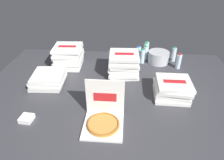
{
  "coord_description": "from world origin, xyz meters",
  "views": [
    {
      "loc": [
        0.14,
        -1.87,
        1.39
      ],
      "look_at": [
        -0.02,
        0.1,
        0.14
      ],
      "focal_mm": 32.03,
      "sensor_mm": 36.0,
      "label": 1
    }
  ],
  "objects_px": {
    "pizza_stack_left_near": "(123,64)",
    "water_bottle_5": "(146,50)",
    "ice_bucket": "(158,57)",
    "water_bottle_1": "(142,56)",
    "water_bottle_6": "(179,61)",
    "pizza_stack_right_near": "(48,79)",
    "water_bottle_2": "(139,53)",
    "open_pizza_box": "(104,117)",
    "water_bottle_0": "(147,48)",
    "napkin_pile": "(27,118)",
    "water_bottle_4": "(146,53)",
    "pizza_stack_right_mid": "(68,56)",
    "water_bottle_3": "(174,54)"
  },
  "relations": [
    {
      "from": "pizza_stack_left_near",
      "to": "water_bottle_5",
      "type": "bearing_deg",
      "value": 59.94
    },
    {
      "from": "ice_bucket",
      "to": "water_bottle_1",
      "type": "height_order",
      "value": "water_bottle_1"
    },
    {
      "from": "water_bottle_6",
      "to": "pizza_stack_right_near",
      "type": "bearing_deg",
      "value": -161.98
    },
    {
      "from": "pizza_stack_right_near",
      "to": "water_bottle_1",
      "type": "bearing_deg",
      "value": 29.63
    },
    {
      "from": "ice_bucket",
      "to": "water_bottle_2",
      "type": "height_order",
      "value": "water_bottle_2"
    },
    {
      "from": "open_pizza_box",
      "to": "water_bottle_0",
      "type": "xyz_separation_m",
      "value": [
        0.51,
        1.6,
        0.03
      ]
    },
    {
      "from": "ice_bucket",
      "to": "napkin_pile",
      "type": "height_order",
      "value": "ice_bucket"
    },
    {
      "from": "water_bottle_4",
      "to": "napkin_pile",
      "type": "xyz_separation_m",
      "value": [
        -1.24,
        -1.44,
        -0.08
      ]
    },
    {
      "from": "pizza_stack_right_mid",
      "to": "water_bottle_6",
      "type": "distance_m",
      "value": 1.57
    },
    {
      "from": "water_bottle_4",
      "to": "water_bottle_5",
      "type": "bearing_deg",
      "value": 85.62
    },
    {
      "from": "water_bottle_3",
      "to": "napkin_pile",
      "type": "bearing_deg",
      "value": -139.34
    },
    {
      "from": "pizza_stack_right_near",
      "to": "water_bottle_3",
      "type": "relative_size",
      "value": 1.91
    },
    {
      "from": "pizza_stack_left_near",
      "to": "water_bottle_5",
      "type": "relative_size",
      "value": 1.9
    },
    {
      "from": "open_pizza_box",
      "to": "ice_bucket",
      "type": "height_order",
      "value": "open_pizza_box"
    },
    {
      "from": "water_bottle_6",
      "to": "open_pizza_box",
      "type": "bearing_deg",
      "value": -128.45
    },
    {
      "from": "water_bottle_2",
      "to": "water_bottle_4",
      "type": "relative_size",
      "value": 1.0
    },
    {
      "from": "pizza_stack_right_near",
      "to": "ice_bucket",
      "type": "distance_m",
      "value": 1.6
    },
    {
      "from": "pizza_stack_right_mid",
      "to": "water_bottle_2",
      "type": "xyz_separation_m",
      "value": [
        1.01,
        0.27,
        -0.05
      ]
    },
    {
      "from": "water_bottle_2",
      "to": "water_bottle_5",
      "type": "bearing_deg",
      "value": 45.71
    },
    {
      "from": "pizza_stack_right_near",
      "to": "napkin_pile",
      "type": "height_order",
      "value": "pizza_stack_right_near"
    },
    {
      "from": "water_bottle_4",
      "to": "water_bottle_6",
      "type": "xyz_separation_m",
      "value": [
        0.45,
        -0.24,
        0.0
      ]
    },
    {
      "from": "water_bottle_0",
      "to": "water_bottle_4",
      "type": "xyz_separation_m",
      "value": [
        -0.03,
        -0.19,
        0.0
      ]
    },
    {
      "from": "pizza_stack_right_mid",
      "to": "water_bottle_1",
      "type": "relative_size",
      "value": 1.93
    },
    {
      "from": "pizza_stack_right_mid",
      "to": "pizza_stack_left_near",
      "type": "height_order",
      "value": "same"
    },
    {
      "from": "ice_bucket",
      "to": "open_pizza_box",
      "type": "bearing_deg",
      "value": -116.67
    },
    {
      "from": "ice_bucket",
      "to": "water_bottle_6",
      "type": "height_order",
      "value": "water_bottle_6"
    },
    {
      "from": "water_bottle_4",
      "to": "pizza_stack_left_near",
      "type": "bearing_deg",
      "value": -124.9
    },
    {
      "from": "pizza_stack_right_near",
      "to": "water_bottle_2",
      "type": "height_order",
      "value": "water_bottle_2"
    },
    {
      "from": "pizza_stack_right_mid",
      "to": "water_bottle_3",
      "type": "bearing_deg",
      "value": 9.95
    },
    {
      "from": "pizza_stack_right_near",
      "to": "pizza_stack_left_near",
      "type": "xyz_separation_m",
      "value": [
        0.92,
        0.32,
        0.08
      ]
    },
    {
      "from": "pizza_stack_left_near",
      "to": "water_bottle_2",
      "type": "distance_m",
      "value": 0.51
    },
    {
      "from": "pizza_stack_left_near",
      "to": "napkin_pile",
      "type": "height_order",
      "value": "pizza_stack_left_near"
    },
    {
      "from": "open_pizza_box",
      "to": "water_bottle_1",
      "type": "xyz_separation_m",
      "value": [
        0.43,
        1.3,
        0.03
      ]
    },
    {
      "from": "ice_bucket",
      "to": "water_bottle_6",
      "type": "relative_size",
      "value": 1.38
    },
    {
      "from": "pizza_stack_right_near",
      "to": "water_bottle_4",
      "type": "relative_size",
      "value": 1.91
    },
    {
      "from": "open_pizza_box",
      "to": "water_bottle_5",
      "type": "relative_size",
      "value": 1.79
    },
    {
      "from": "pizza_stack_left_near",
      "to": "water_bottle_0",
      "type": "relative_size",
      "value": 1.9
    },
    {
      "from": "water_bottle_1",
      "to": "pizza_stack_right_mid",
      "type": "bearing_deg",
      "value": -171.06
    },
    {
      "from": "water_bottle_1",
      "to": "water_bottle_5",
      "type": "distance_m",
      "value": 0.23
    },
    {
      "from": "water_bottle_3",
      "to": "water_bottle_5",
      "type": "xyz_separation_m",
      "value": [
        -0.41,
        0.12,
        0.0
      ]
    },
    {
      "from": "open_pizza_box",
      "to": "pizza_stack_right_near",
      "type": "bearing_deg",
      "value": 140.79
    },
    {
      "from": "pizza_stack_right_near",
      "to": "water_bottle_4",
      "type": "height_order",
      "value": "water_bottle_4"
    },
    {
      "from": "water_bottle_2",
      "to": "napkin_pile",
      "type": "xyz_separation_m",
      "value": [
        -1.14,
        -1.43,
        -0.08
      ]
    },
    {
      "from": "water_bottle_1",
      "to": "water_bottle_5",
      "type": "height_order",
      "value": "same"
    },
    {
      "from": "water_bottle_4",
      "to": "water_bottle_5",
      "type": "distance_m",
      "value": 0.11
    },
    {
      "from": "water_bottle_6",
      "to": "water_bottle_1",
      "type": "bearing_deg",
      "value": 165.85
    },
    {
      "from": "open_pizza_box",
      "to": "water_bottle_6",
      "type": "relative_size",
      "value": 1.79
    },
    {
      "from": "open_pizza_box",
      "to": "water_bottle_3",
      "type": "height_order",
      "value": "open_pizza_box"
    },
    {
      "from": "pizza_stack_right_near",
      "to": "napkin_pile",
      "type": "relative_size",
      "value": 3.54
    },
    {
      "from": "pizza_stack_right_mid",
      "to": "water_bottle_0",
      "type": "xyz_separation_m",
      "value": [
        1.15,
        0.47,
        -0.05
      ]
    }
  ]
}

